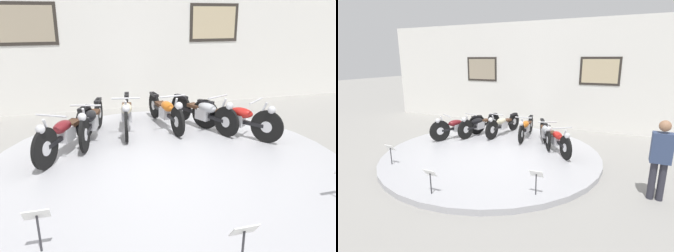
% 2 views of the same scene
% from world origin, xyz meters
% --- Properties ---
extents(ground_plane, '(60.00, 60.00, 0.00)m').
position_xyz_m(ground_plane, '(0.00, 0.00, 0.00)').
color(ground_plane, gray).
extents(display_platform, '(5.92, 5.92, 0.13)m').
position_xyz_m(display_platform, '(0.00, 0.00, 0.07)').
color(display_platform, '#ADADB2').
rests_on(display_platform, ground_plane).
extents(back_wall, '(14.00, 0.22, 4.07)m').
position_xyz_m(back_wall, '(0.00, 3.95, 2.04)').
color(back_wall, white).
rests_on(back_wall, ground_plane).
extents(motorcycle_maroon, '(1.02, 1.80, 0.81)m').
position_xyz_m(motorcycle_maroon, '(-1.62, 0.75, 0.53)').
color(motorcycle_maroon, black).
rests_on(motorcycle_maroon, display_platform).
extents(motorcycle_black, '(0.65, 1.94, 0.80)m').
position_xyz_m(motorcycle_black, '(-1.15, 1.33, 0.52)').
color(motorcycle_black, black).
rests_on(motorcycle_black, display_platform).
extents(motorcycle_cream, '(0.54, 1.97, 0.80)m').
position_xyz_m(motorcycle_cream, '(-0.42, 1.66, 0.52)').
color(motorcycle_cream, black).
rests_on(motorcycle_cream, display_platform).
extents(motorcycle_orange, '(0.54, 1.95, 0.78)m').
position_xyz_m(motorcycle_orange, '(0.42, 1.65, 0.50)').
color(motorcycle_orange, black).
rests_on(motorcycle_orange, display_platform).
extents(motorcycle_silver, '(0.84, 1.82, 0.78)m').
position_xyz_m(motorcycle_silver, '(1.16, 1.33, 0.50)').
color(motorcycle_silver, black).
rests_on(motorcycle_silver, display_platform).
extents(motorcycle_red, '(1.23, 1.62, 0.79)m').
position_xyz_m(motorcycle_red, '(1.63, 0.75, 0.51)').
color(motorcycle_red, black).
rests_on(motorcycle_red, display_platform).
extents(info_placard_front_left, '(0.26, 0.11, 0.51)m').
position_xyz_m(info_placard_front_left, '(-1.86, -1.83, 0.50)').
color(info_placard_front_left, '#333338').
rests_on(info_placard_front_left, display_platform).
extents(info_placard_front_centre, '(0.26, 0.11, 0.51)m').
position_xyz_m(info_placard_front_centre, '(0.00, -2.61, 0.50)').
color(info_placard_front_centre, '#333338').
rests_on(info_placard_front_centre, display_platform).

